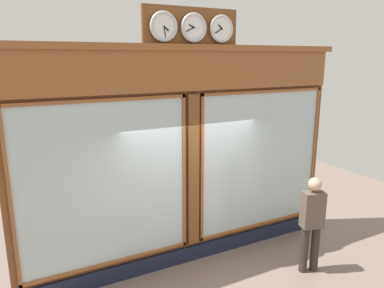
# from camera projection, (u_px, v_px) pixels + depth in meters

# --- Properties ---
(shop_facade) EXTENTS (6.03, 0.42, 4.37)m
(shop_facade) POSITION_uv_depth(u_px,v_px,m) (189.00, 156.00, 6.33)
(shop_facade) COLOR brown
(shop_facade) RESTS_ON ground_plane
(pedestrian) EXTENTS (0.41, 0.31, 1.69)m
(pedestrian) POSITION_uv_depth(u_px,v_px,m) (312.00, 221.00, 6.11)
(pedestrian) COLOR #312A24
(pedestrian) RESTS_ON ground_plane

